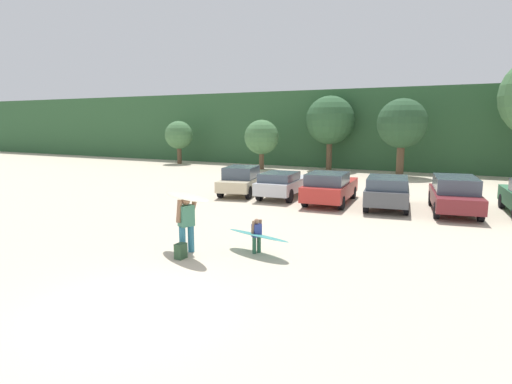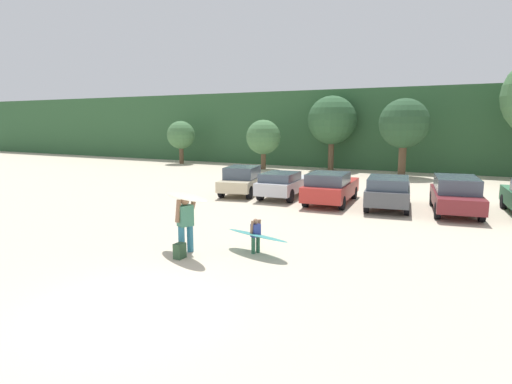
% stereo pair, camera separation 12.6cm
% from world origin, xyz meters
% --- Properties ---
extents(ground_plane, '(120.00, 120.00, 0.00)m').
position_xyz_m(ground_plane, '(0.00, 0.00, 0.00)').
color(ground_plane, beige).
extents(hillside_ridge, '(108.00, 12.00, 6.69)m').
position_xyz_m(hillside_ridge, '(0.00, 35.42, 3.35)').
color(hillside_ridge, '#2D5633').
rests_on(hillside_ridge, ground_plane).
extents(tree_center_left, '(2.64, 2.64, 4.06)m').
position_xyz_m(tree_center_left, '(-19.17, 26.61, 2.71)').
color(tree_center_left, brown).
rests_on(tree_center_left, ground_plane).
extents(tree_ridge_back, '(2.89, 2.89, 4.15)m').
position_xyz_m(tree_ridge_back, '(-9.96, 25.88, 2.68)').
color(tree_ridge_back, brown).
rests_on(tree_ridge_back, ground_plane).
extents(tree_center_right, '(3.98, 3.98, 6.09)m').
position_xyz_m(tree_center_right, '(-4.75, 28.05, 4.08)').
color(tree_center_right, brown).
rests_on(tree_center_right, ground_plane).
extents(tree_left, '(3.57, 3.57, 5.64)m').
position_xyz_m(tree_left, '(1.25, 26.15, 3.82)').
color(tree_left, brown).
rests_on(tree_left, ground_plane).
extents(parked_car_champagne, '(2.54, 4.22, 1.54)m').
position_xyz_m(parked_car_champagne, '(-5.14, 13.87, 0.80)').
color(parked_car_champagne, beige).
rests_on(parked_car_champagne, ground_plane).
extents(parked_car_silver, '(2.17, 4.59, 1.39)m').
position_xyz_m(parked_car_silver, '(-2.71, 14.00, 0.75)').
color(parked_car_silver, silver).
rests_on(parked_car_silver, ground_plane).
extents(parked_car_red, '(2.32, 4.85, 1.56)m').
position_xyz_m(parked_car_red, '(-0.02, 13.59, 0.80)').
color(parked_car_red, '#B72D28').
rests_on(parked_car_red, ground_plane).
extents(parked_car_dark_gray, '(2.45, 4.36, 1.50)m').
position_xyz_m(parked_car_dark_gray, '(2.72, 13.56, 0.82)').
color(parked_car_dark_gray, '#4C4F54').
rests_on(parked_car_dark_gray, ground_plane).
extents(parked_car_maroon, '(2.55, 4.86, 1.59)m').
position_xyz_m(parked_car_maroon, '(5.51, 13.98, 0.84)').
color(parked_car_maroon, maroon).
rests_on(parked_car_maroon, ground_plane).
extents(person_adult, '(0.46, 0.74, 1.73)m').
position_xyz_m(person_adult, '(-1.36, 3.79, 0.98)').
color(person_adult, teal).
rests_on(person_adult, ground_plane).
extents(person_child, '(0.28, 0.42, 1.07)m').
position_xyz_m(person_child, '(0.55, 4.73, 0.60)').
color(person_child, '#26593F').
rests_on(person_child, ground_plane).
extents(surfboard_cream, '(2.36, 1.53, 0.10)m').
position_xyz_m(surfboard_cream, '(-1.29, 3.76, 1.75)').
color(surfboard_cream, beige).
extents(surfboard_teal, '(2.39, 1.20, 0.22)m').
position_xyz_m(surfboard_teal, '(0.61, 4.70, 0.57)').
color(surfboard_teal, teal).
extents(backpack_dropped, '(0.24, 0.34, 0.45)m').
position_xyz_m(backpack_dropped, '(-1.16, 3.24, 0.22)').
color(backpack_dropped, '#2D4C33').
rests_on(backpack_dropped, ground_plane).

